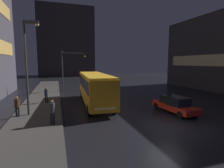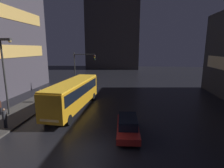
{
  "view_description": "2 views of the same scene",
  "coord_description": "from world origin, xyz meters",
  "px_view_note": "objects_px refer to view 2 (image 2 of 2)",
  "views": [
    {
      "loc": [
        -7.29,
        -10.11,
        4.56
      ],
      "look_at": [
        -0.97,
        9.83,
        2.0
      ],
      "focal_mm": 28.0,
      "sensor_mm": 36.0,
      "label": 1
    },
    {
      "loc": [
        3.18,
        -10.29,
        6.96
      ],
      "look_at": [
        0.81,
        10.03,
        2.8
      ],
      "focal_mm": 28.0,
      "sensor_mm": 36.0,
      "label": 2
    }
  ],
  "objects_px": {
    "traffic_light_main": "(82,65)",
    "pedestrian_mid": "(40,94)",
    "car_taxi": "(128,126)",
    "bus_near": "(74,92)",
    "street_lamp_sidewalk": "(5,65)",
    "pedestrian_near": "(4,116)"
  },
  "relations": [
    {
      "from": "pedestrian_near",
      "to": "pedestrian_mid",
      "type": "height_order",
      "value": "pedestrian_near"
    },
    {
      "from": "bus_near",
      "to": "traffic_light_main",
      "type": "height_order",
      "value": "traffic_light_main"
    },
    {
      "from": "traffic_light_main",
      "to": "pedestrian_mid",
      "type": "bearing_deg",
      "value": -112.97
    },
    {
      "from": "traffic_light_main",
      "to": "street_lamp_sidewalk",
      "type": "distance_m",
      "value": 12.96
    },
    {
      "from": "car_taxi",
      "to": "traffic_light_main",
      "type": "height_order",
      "value": "traffic_light_main"
    },
    {
      "from": "traffic_light_main",
      "to": "bus_near",
      "type": "bearing_deg",
      "value": -79.65
    },
    {
      "from": "traffic_light_main",
      "to": "street_lamp_sidewalk",
      "type": "height_order",
      "value": "street_lamp_sidewalk"
    },
    {
      "from": "pedestrian_near",
      "to": "pedestrian_mid",
      "type": "xyz_separation_m",
      "value": [
        -0.78,
        7.47,
        -0.05
      ]
    },
    {
      "from": "pedestrian_near",
      "to": "pedestrian_mid",
      "type": "bearing_deg",
      "value": 53.71
    },
    {
      "from": "pedestrian_near",
      "to": "traffic_light_main",
      "type": "relative_size",
      "value": 0.28
    },
    {
      "from": "traffic_light_main",
      "to": "car_taxi",
      "type": "bearing_deg",
      "value": -61.53
    },
    {
      "from": "pedestrian_near",
      "to": "street_lamp_sidewalk",
      "type": "relative_size",
      "value": 0.23
    },
    {
      "from": "bus_near",
      "to": "pedestrian_near",
      "type": "bearing_deg",
      "value": 56.01
    },
    {
      "from": "bus_near",
      "to": "car_taxi",
      "type": "height_order",
      "value": "bus_near"
    },
    {
      "from": "pedestrian_mid",
      "to": "street_lamp_sidewalk",
      "type": "distance_m",
      "value": 6.11
    },
    {
      "from": "car_taxi",
      "to": "pedestrian_near",
      "type": "bearing_deg",
      "value": -1.49
    },
    {
      "from": "car_taxi",
      "to": "traffic_light_main",
      "type": "bearing_deg",
      "value": -64.93
    },
    {
      "from": "bus_near",
      "to": "pedestrian_mid",
      "type": "xyz_separation_m",
      "value": [
        -5.07,
        1.84,
        -0.9
      ]
    },
    {
      "from": "bus_near",
      "to": "car_taxi",
      "type": "distance_m",
      "value": 8.34
    },
    {
      "from": "bus_near",
      "to": "traffic_light_main",
      "type": "distance_m",
      "value": 10.06
    },
    {
      "from": "bus_near",
      "to": "pedestrian_mid",
      "type": "distance_m",
      "value": 5.47
    },
    {
      "from": "car_taxi",
      "to": "pedestrian_mid",
      "type": "height_order",
      "value": "pedestrian_mid"
    }
  ]
}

